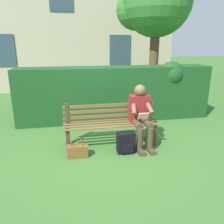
{
  "coord_description": "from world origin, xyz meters",
  "views": [
    {
      "loc": [
        0.72,
        4.0,
        1.92
      ],
      "look_at": [
        0.0,
        0.1,
        0.71
      ],
      "focal_mm": 35.7,
      "sensor_mm": 36.0,
      "label": 1
    }
  ],
  "objects_px": {
    "person_seated": "(141,114)",
    "backpack": "(126,143)",
    "park_bench": "(110,122)",
    "tree": "(153,4)",
    "handbag": "(77,151)"
  },
  "relations": [
    {
      "from": "tree",
      "to": "backpack",
      "type": "bearing_deg",
      "value": 64.29
    },
    {
      "from": "person_seated",
      "to": "backpack",
      "type": "relative_size",
      "value": 3.08
    },
    {
      "from": "park_bench",
      "to": "tree",
      "type": "relative_size",
      "value": 0.43
    },
    {
      "from": "backpack",
      "to": "handbag",
      "type": "relative_size",
      "value": 1.01
    },
    {
      "from": "backpack",
      "to": "handbag",
      "type": "distance_m",
      "value": 0.89
    },
    {
      "from": "park_bench",
      "to": "tree",
      "type": "distance_m",
      "value": 4.36
    },
    {
      "from": "person_seated",
      "to": "backpack",
      "type": "bearing_deg",
      "value": 37.51
    },
    {
      "from": "person_seated",
      "to": "tree",
      "type": "bearing_deg",
      "value": -112.27
    },
    {
      "from": "backpack",
      "to": "handbag",
      "type": "height_order",
      "value": "backpack"
    },
    {
      "from": "handbag",
      "to": "park_bench",
      "type": "bearing_deg",
      "value": -145.29
    },
    {
      "from": "person_seated",
      "to": "backpack",
      "type": "xyz_separation_m",
      "value": [
        0.36,
        0.27,
        -0.44
      ]
    },
    {
      "from": "park_bench",
      "to": "backpack",
      "type": "height_order",
      "value": "park_bench"
    },
    {
      "from": "tree",
      "to": "backpack",
      "type": "distance_m",
      "value": 4.75
    },
    {
      "from": "park_bench",
      "to": "tree",
      "type": "bearing_deg",
      "value": -122.0
    },
    {
      "from": "person_seated",
      "to": "handbag",
      "type": "xyz_separation_m",
      "value": [
        1.24,
        0.3,
        -0.51
      ]
    }
  ]
}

